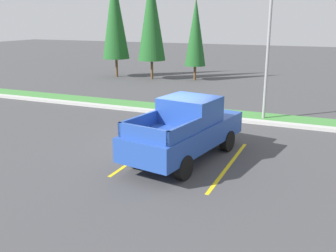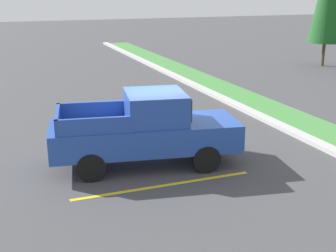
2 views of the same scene
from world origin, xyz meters
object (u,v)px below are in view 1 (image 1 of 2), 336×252
at_px(cypress_tree_left_inner, 151,16).
at_px(cypress_tree_center, 196,32).
at_px(cypress_tree_leftmost, 115,15).
at_px(street_light, 268,39).
at_px(pickup_truck_main, 186,129).

distance_m(cypress_tree_left_inner, cypress_tree_center, 3.63).
bearing_deg(cypress_tree_center, cypress_tree_leftmost, -172.90).
bearing_deg(street_light, pickup_truck_main, -103.28).
relative_size(street_light, cypress_tree_left_inner, 0.78).
xyz_separation_m(cypress_tree_leftmost, cypress_tree_left_inner, (3.23, -0.01, -0.03)).
height_order(pickup_truck_main, street_light, street_light).
xyz_separation_m(pickup_truck_main, cypress_tree_center, (-5.62, 16.77, 2.61)).
distance_m(cypress_tree_leftmost, cypress_tree_center, 6.72).
bearing_deg(pickup_truck_main, street_light, 76.72).
relative_size(street_light, cypress_tree_center, 1.03).
distance_m(pickup_truck_main, cypress_tree_left_inner, 18.67).
bearing_deg(pickup_truck_main, cypress_tree_left_inner, 119.28).
bearing_deg(cypress_tree_left_inner, cypress_tree_leftmost, 179.86).
distance_m(pickup_truck_main, cypress_tree_leftmost, 20.43).
distance_m(street_light, cypress_tree_left_inner, 14.23).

